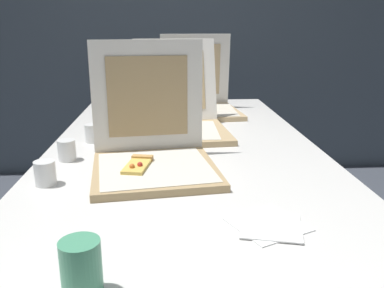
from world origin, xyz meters
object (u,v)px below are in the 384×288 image
Objects in this scene: cup_white_near_center at (67,150)px; cup_white_mid at (93,133)px; table at (184,160)px; cup_white_near_left at (45,173)px; pizza_box_front at (153,152)px; pizza_box_back at (200,102)px; cup_printed_front at (81,269)px; napkin_pile at (269,225)px; pizza_box_middle at (181,120)px.

cup_white_mid is (0.05, 0.22, 0.00)m from cup_white_near_center.
cup_white_near_left is (-0.41, -0.33, 0.08)m from table.
pizza_box_front is 5.95× the size of cup_white_near_left.
pizza_box_back is at bearing 68.45° from pizza_box_front.
napkin_pile is at bearing 30.92° from cup_printed_front.
pizza_box_back is at bearing 80.07° from table.
pizza_box_middle reaches higher than cup_printed_front.
cup_white_near_center and cup_white_mid have the same top height.
pizza_box_back is at bearing 92.63° from napkin_pile.
pizza_box_back reaches higher than cup_printed_front.
pizza_box_back reaches higher than cup_white_mid.
cup_white_near_left is (-0.30, -0.11, -0.02)m from pizza_box_front.
cup_white_mid is (-0.24, 0.33, -0.02)m from pizza_box_front.
pizza_box_back is at bearing 77.85° from cup_printed_front.
pizza_box_front is 5.95× the size of cup_white_mid.
napkin_pile is (0.57, -0.29, -0.03)m from cup_white_near_left.
cup_white_mid is 0.69× the size of cup_printed_front.
cup_white_near_center reaches higher than table.
pizza_box_front is 0.41m from cup_white_mid.
cup_white_near_left is at bearing -130.73° from pizza_box_middle.
pizza_box_front is at bearing 80.84° from cup_printed_front.
cup_printed_front is at bearing -105.83° from pizza_box_middle.
pizza_box_front is 0.81× the size of pizza_box_middle.
napkin_pile is (0.56, -0.50, -0.03)m from cup_white_near_center.
pizza_box_middle is 2.58× the size of napkin_pile.
cup_white_near_left is at bearing 153.41° from napkin_pile.
table is 0.42m from cup_white_near_center.
table is 0.25m from pizza_box_middle.
pizza_box_front is at bearing -20.50° from cup_white_near_center.
table is 10.13× the size of napkin_pile.
cup_white_near_left is 0.35× the size of napkin_pile.
cup_white_mid is (-0.46, -0.51, -0.02)m from pizza_box_back.
pizza_box_back is 0.89m from cup_white_near_center.
pizza_box_front is 0.47m from pizza_box_middle.
pizza_box_back is 5.88× the size of cup_white_near_center.
pizza_box_back is at bearing 68.61° from pizza_box_middle.
pizza_box_front is 2.10× the size of napkin_pile.
cup_white_near_center is at bearing -163.97° from table.
cup_white_near_center is (-0.51, -0.73, -0.02)m from pizza_box_back.
pizza_box_middle reaches higher than cup_white_mid.
napkin_pile is at bearing -26.59° from cup_white_near_left.
pizza_box_front reaches higher than napkin_pile.
pizza_box_back reaches higher than table.
napkin_pile is (0.06, -1.24, -0.05)m from pizza_box_back.
cup_white_mid is at bearing -138.13° from pizza_box_back.
cup_printed_front is 0.44m from napkin_pile.
table is 4.83× the size of pizza_box_front.
cup_white_near_left reaches higher than table.
cup_white_mid is at bearing -165.35° from pizza_box_middle.
cup_white_mid is 0.89m from napkin_pile.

